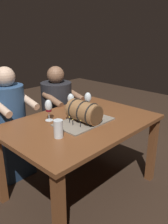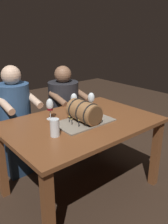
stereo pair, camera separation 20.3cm
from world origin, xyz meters
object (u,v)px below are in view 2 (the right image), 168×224
(wine_glass_red, at_px, (50,106))
(wine_glass_empty, at_px, (91,98))
(person_seated_right, at_px, (64,114))
(dining_table, at_px, (81,132))
(person_seated_left, at_px, (17,125))
(barrel_cake, at_px, (84,113))
(wine_glass_white, at_px, (74,99))
(beer_pint, at_px, (55,128))

(wine_glass_red, height_order, wine_glass_empty, wine_glass_red)
(wine_glass_empty, height_order, person_seated_right, person_seated_right)
(dining_table, xyz_separation_m, person_seated_left, (-0.31, 0.72, -0.08))
(person_seated_right, bearing_deg, wine_glass_red, -135.48)
(barrel_cake, bearing_deg, dining_table, 88.72)
(dining_table, bearing_deg, wine_glass_white, 65.72)
(wine_glass_empty, bearing_deg, barrel_cake, -143.19)
(dining_table, xyz_separation_m, wine_glass_red, (-0.18, 0.23, 0.23))
(wine_glass_red, relative_size, person_seated_right, 0.18)
(person_seated_left, bearing_deg, beer_pint, -92.63)
(barrel_cake, distance_m, wine_glass_white, 0.31)
(wine_glass_white, relative_size, beer_pint, 1.35)
(person_seated_left, bearing_deg, wine_glass_empty, -44.79)
(barrel_cake, bearing_deg, person_seated_left, 112.51)
(person_seated_left, bearing_deg, dining_table, -66.31)
(barrel_cake, relative_size, beer_pint, 3.66)
(dining_table, distance_m, wine_glass_white, 0.36)
(beer_pint, distance_m, person_seated_left, 0.86)
(beer_pint, distance_m, person_seated_right, 1.09)
(barrel_cake, relative_size, wine_glass_empty, 2.67)
(barrel_cake, xyz_separation_m, person_seated_left, (-0.31, 0.76, -0.28))
(dining_table, distance_m, wine_glass_empty, 0.38)
(barrel_cake, distance_m, wine_glass_empty, 0.32)
(dining_table, relative_size, wine_glass_white, 7.21)
(wine_glass_red, bearing_deg, person_seated_right, 44.52)
(wine_glass_red, xyz_separation_m, beer_pint, (-0.17, -0.33, -0.06))
(barrel_cake, xyz_separation_m, wine_glass_red, (-0.18, 0.27, 0.04))
(wine_glass_empty, bearing_deg, person_seated_right, 83.98)
(dining_table, height_order, person_seated_right, person_seated_right)
(beer_pint, bearing_deg, wine_glass_empty, 22.89)
(person_seated_right, bearing_deg, beer_pint, -129.05)
(wine_glass_empty, height_order, wine_glass_white, wine_glass_empty)
(wine_glass_white, bearing_deg, barrel_cake, -111.42)
(beer_pint, height_order, person_seated_left, person_seated_left)
(dining_table, height_order, wine_glass_red, wine_glass_red)
(wine_glass_white, xyz_separation_m, beer_pint, (-0.47, -0.36, -0.06))
(wine_glass_empty, height_order, person_seated_left, person_seated_left)
(wine_glass_white, bearing_deg, person_seated_right, 66.64)
(barrel_cake, height_order, person_seated_left, person_seated_left)
(beer_pint, bearing_deg, person_seated_left, 87.37)
(wine_glass_empty, relative_size, wine_glass_white, 1.01)
(barrel_cake, bearing_deg, wine_glass_white, 68.58)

